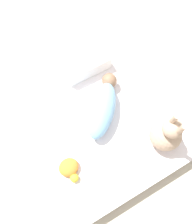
{
  "coord_description": "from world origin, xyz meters",
  "views": [
    {
      "loc": [
        0.49,
        -0.23,
        1.59
      ],
      "look_at": [
        0.02,
        0.03,
        0.18
      ],
      "focal_mm": 35.0,
      "sensor_mm": 36.0,
      "label": 1
    }
  ],
  "objects_px": {
    "bunny_plush": "(167,134)",
    "turtle_plush": "(69,169)",
    "swaddled_baby": "(102,107)",
    "pillow": "(80,55)"
  },
  "relations": [
    {
      "from": "pillow",
      "to": "turtle_plush",
      "type": "height_order",
      "value": "pillow"
    },
    {
      "from": "pillow",
      "to": "turtle_plush",
      "type": "xyz_separation_m",
      "value": [
        0.72,
        -0.46,
        -0.03
      ]
    },
    {
      "from": "swaddled_baby",
      "to": "bunny_plush",
      "type": "height_order",
      "value": "bunny_plush"
    },
    {
      "from": "pillow",
      "to": "bunny_plush",
      "type": "relative_size",
      "value": 0.98
    },
    {
      "from": "bunny_plush",
      "to": "turtle_plush",
      "type": "distance_m",
      "value": 0.66
    },
    {
      "from": "turtle_plush",
      "to": "bunny_plush",
      "type": "bearing_deg",
      "value": 78.81
    },
    {
      "from": "swaddled_baby",
      "to": "bunny_plush",
      "type": "relative_size",
      "value": 1.16
    },
    {
      "from": "swaddled_baby",
      "to": "turtle_plush",
      "type": "distance_m",
      "value": 0.46
    },
    {
      "from": "swaddled_baby",
      "to": "pillow",
      "type": "distance_m",
      "value": 0.47
    },
    {
      "from": "swaddled_baby",
      "to": "bunny_plush",
      "type": "bearing_deg",
      "value": -102.9
    }
  ]
}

